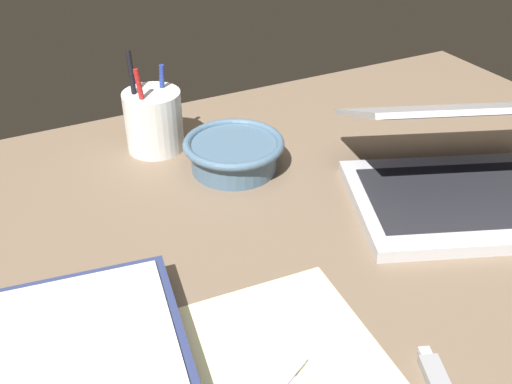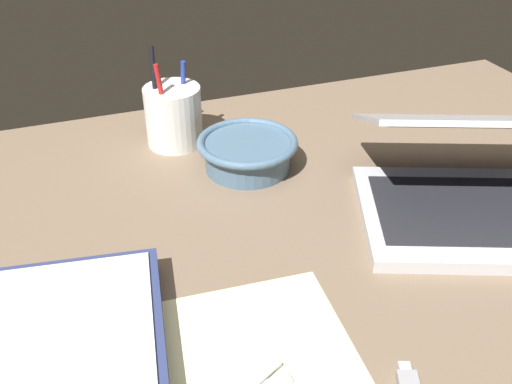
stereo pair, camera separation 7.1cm
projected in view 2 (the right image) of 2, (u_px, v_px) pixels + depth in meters
desk_top at (285, 269)px, 71.22cm from camera, size 140.00×100.00×2.00cm
laptop at (479, 182)px, 77.20cm from camera, size 39.68×37.73×16.83cm
bowl at (247, 152)px, 88.28cm from camera, size 15.65×15.65×5.10cm
pen_cup at (173, 116)px, 93.95cm from camera, size 9.30×9.30×16.31cm
paper_sheet_front at (263, 377)px, 56.19cm from camera, size 22.13×27.51×0.16cm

